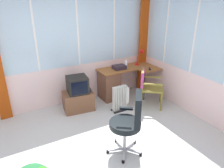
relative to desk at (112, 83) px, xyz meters
name	(u,v)px	position (x,y,z in m)	size (l,w,h in m)	color
ground	(102,155)	(-1.14, -1.70, -0.43)	(5.53, 4.99, 0.06)	#BBBEBD
north_window_panel	(58,47)	(-1.14, 0.32, 0.94)	(4.53, 0.07, 2.68)	silver
east_window_panel	(211,55)	(1.15, -1.70, 0.94)	(0.07, 3.99, 2.68)	silver
curtain_corner	(143,41)	(1.02, 0.19, 0.89)	(0.23, 0.07, 2.58)	#B0410F
desk	(112,83)	(0.00, 0.00, 0.00)	(1.41, 0.79, 0.73)	brown
desk_lamp	(141,54)	(0.85, 0.03, 0.59)	(0.23, 0.20, 0.40)	red
tv_remote	(150,69)	(0.82, -0.39, 0.34)	(0.04, 0.15, 0.02)	black
spray_bottle	(126,64)	(0.37, -0.03, 0.43)	(0.06, 0.06, 0.22)	silver
paper_tray	(119,67)	(0.19, -0.01, 0.37)	(0.30, 0.23, 0.09)	#2C212A
wooden_armchair	(147,83)	(0.49, -0.72, 0.16)	(0.68, 0.67, 0.86)	olive
office_chair	(130,119)	(-0.72, -1.87, 0.21)	(0.60, 0.61, 1.04)	#B7B7BF
tv_on_stand	(78,95)	(-0.94, -0.15, -0.05)	(0.69, 0.51, 0.78)	brown
space_heater	(121,98)	(-0.14, -0.64, -0.10)	(0.39, 0.17, 0.58)	silver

